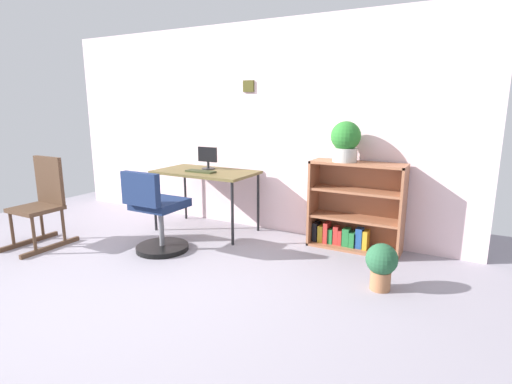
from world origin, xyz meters
TOP-DOWN VIEW (x-y plane):
  - ground_plane at (0.00, 0.00)m, footprint 6.24×6.24m
  - wall_back at (0.00, 2.15)m, footprint 5.20×0.12m
  - desk at (-0.24, 1.70)m, footprint 1.13×0.63m
  - monitor at (-0.29, 1.81)m, footprint 0.25×0.15m
  - keyboard at (-0.24, 1.59)m, footprint 0.34×0.12m
  - office_chair at (-0.26, 0.90)m, footprint 0.52×0.55m
  - rocking_chair at (-1.44, 0.51)m, footprint 0.42×0.64m
  - bookshelf_low at (1.39, 1.96)m, footprint 0.92×0.30m
  - potted_plant_on_shelf at (1.29, 1.90)m, footprint 0.29×0.29m
  - potted_plant_floor at (1.85, 1.11)m, footprint 0.25×0.25m

SIDE VIEW (x-z plane):
  - ground_plane at x=0.00m, z-range 0.00..0.00m
  - potted_plant_floor at x=1.85m, z-range 0.03..0.41m
  - office_chair at x=-0.26m, z-range -0.05..0.77m
  - bookshelf_low at x=1.39m, z-range -0.05..0.84m
  - rocking_chair at x=-1.44m, z-range 0.00..0.91m
  - desk at x=-0.24m, z-range 0.30..1.00m
  - keyboard at x=-0.24m, z-range 0.70..0.72m
  - monitor at x=-0.29m, z-range 0.70..0.96m
  - potted_plant_on_shelf at x=1.29m, z-range 0.89..1.29m
  - wall_back at x=0.00m, z-range 0.00..2.32m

